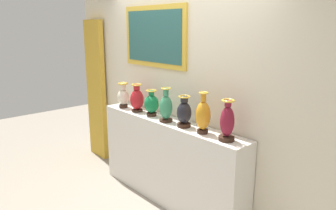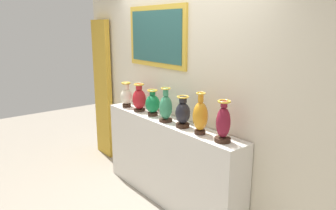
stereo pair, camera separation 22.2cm
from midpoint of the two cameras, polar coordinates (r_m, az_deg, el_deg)
ground_plane at (r=4.11m, az=1.61°, el=-16.56°), size 10.32×10.32×0.00m
display_shelf at (r=3.88m, az=1.66°, el=-10.04°), size 2.17×0.33×1.02m
back_wall at (r=3.75m, az=4.28°, el=4.84°), size 4.32×0.14×2.97m
curtain_gold at (r=5.22m, az=-10.35°, el=2.70°), size 0.45×0.08×2.18m
vase_ivory at (r=4.30m, az=-5.98°, el=1.65°), size 0.16×0.16×0.34m
vase_crimson at (r=4.08m, az=-3.62°, el=1.11°), size 0.17×0.17×0.36m
vase_emerald at (r=3.86m, az=-1.13°, el=0.23°), size 0.18×0.18×0.32m
vase_jade at (r=3.62m, az=1.34°, el=-0.46°), size 0.15×0.15×0.39m
vase_onyx at (r=3.43m, az=4.50°, el=-1.47°), size 0.16×0.16×0.34m
vase_amber at (r=3.22m, az=7.75°, el=-2.00°), size 0.15×0.15×0.43m
vase_burgundy at (r=3.04m, az=11.89°, el=-3.26°), size 0.15×0.15×0.40m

